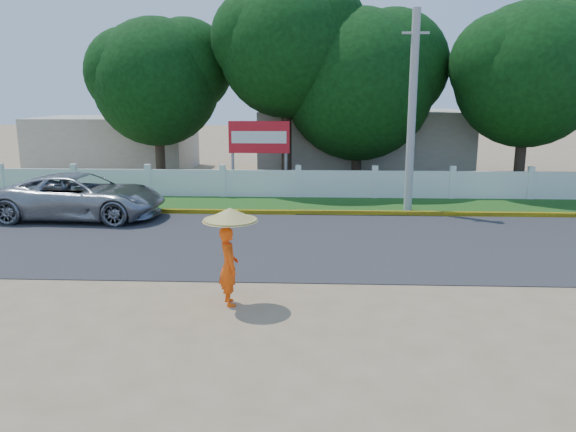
{
  "coord_description": "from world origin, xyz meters",
  "views": [
    {
      "loc": [
        0.56,
        -10.69,
        4.12
      ],
      "look_at": [
        0.0,
        2.0,
        1.3
      ],
      "focal_mm": 35.0,
      "sensor_mm": 36.0,
      "label": 1
    }
  ],
  "objects_px": {
    "vehicle": "(81,196)",
    "monk_with_parasol": "(229,242)",
    "billboard": "(259,141)",
    "utility_pole": "(412,113)"
  },
  "relations": [
    {
      "from": "monk_with_parasol",
      "to": "utility_pole",
      "type": "bearing_deg",
      "value": 61.46
    },
    {
      "from": "billboard",
      "to": "monk_with_parasol",
      "type": "bearing_deg",
      "value": -87.26
    },
    {
      "from": "vehicle",
      "to": "utility_pole",
      "type": "bearing_deg",
      "value": -79.14
    },
    {
      "from": "monk_with_parasol",
      "to": "vehicle",
      "type": "bearing_deg",
      "value": 129.09
    },
    {
      "from": "vehicle",
      "to": "monk_with_parasol",
      "type": "relative_size",
      "value": 2.76
    },
    {
      "from": "utility_pole",
      "to": "monk_with_parasol",
      "type": "xyz_separation_m",
      "value": [
        -4.96,
        -9.13,
        -2.14
      ]
    },
    {
      "from": "vehicle",
      "to": "monk_with_parasol",
      "type": "height_order",
      "value": "monk_with_parasol"
    },
    {
      "from": "monk_with_parasol",
      "to": "billboard",
      "type": "bearing_deg",
      "value": 92.74
    },
    {
      "from": "vehicle",
      "to": "billboard",
      "type": "relative_size",
      "value": 1.83
    },
    {
      "from": "utility_pole",
      "to": "billboard",
      "type": "xyz_separation_m",
      "value": [
        -5.56,
        3.42,
        -1.27
      ]
    }
  ]
}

